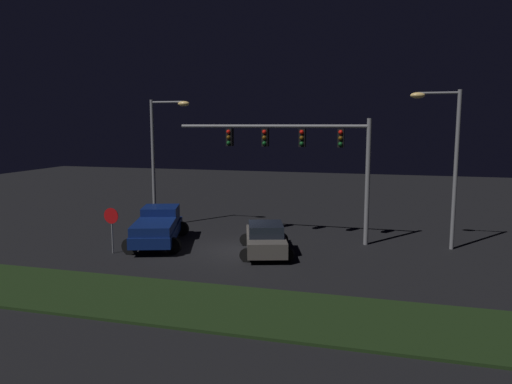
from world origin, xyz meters
TOP-DOWN VIEW (x-y plane):
  - ground_plane at (0.00, 0.00)m, footprint 80.00×80.00m
  - grass_median at (0.00, -7.56)m, footprint 27.41×4.12m
  - pickup_truck at (-4.29, 0.12)m, footprint 3.96×5.75m
  - car_sedan at (1.60, -0.28)m, footprint 3.28×4.74m
  - traffic_signal_gantry at (2.82, 2.79)m, footprint 10.32×0.56m
  - street_lamp_left at (-5.92, 3.91)m, footprint 2.50×0.44m
  - street_lamp_right at (9.90, 3.00)m, footprint 2.38×0.44m
  - stop_sign at (-5.54, -2.24)m, footprint 0.76×0.08m

SIDE VIEW (x-z plane):
  - ground_plane at x=0.00m, z-range 0.00..0.00m
  - grass_median at x=0.00m, z-range 0.00..0.10m
  - car_sedan at x=1.60m, z-range -0.02..1.49m
  - pickup_truck at x=-4.29m, z-range 0.10..1.90m
  - stop_sign at x=-5.54m, z-range 0.45..2.68m
  - street_lamp_left at x=-5.92m, z-range 1.02..8.66m
  - street_lamp_right at x=9.90m, z-range 1.02..8.88m
  - traffic_signal_gantry at x=2.82m, z-range 1.78..8.28m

